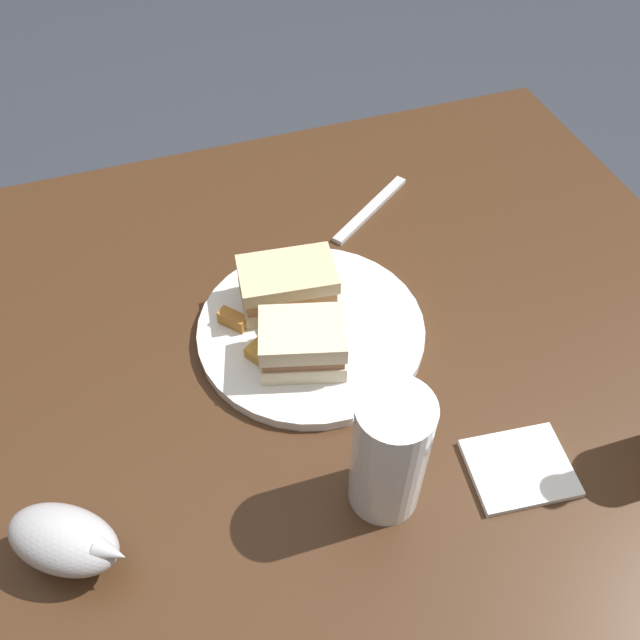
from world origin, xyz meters
name	(u,v)px	position (x,y,z in m)	size (l,w,h in m)	color
ground_plane	(325,549)	(0.00, 0.00, 0.00)	(6.00, 6.00, 0.00)	#333842
dining_table	(327,469)	(0.00, 0.00, 0.36)	(1.10, 0.90, 0.72)	#422816
plate	(311,330)	(0.02, -0.01, 0.73)	(0.29, 0.29, 0.02)	white
sandwich_half_left	(288,285)	(0.03, -0.06, 0.77)	(0.13, 0.09, 0.06)	beige
sandwich_half_right	(303,344)	(0.05, 0.04, 0.77)	(0.12, 0.10, 0.06)	beige
potato_wedge_front	(263,347)	(0.09, 0.01, 0.75)	(0.04, 0.02, 0.02)	gold
potato_wedge_middle	(280,323)	(0.06, -0.02, 0.75)	(0.04, 0.02, 0.02)	#B77F33
potato_wedge_back	(276,305)	(0.05, -0.05, 0.75)	(0.05, 0.02, 0.02)	gold
potato_wedge_left_edge	(233,320)	(0.11, -0.05, 0.75)	(0.04, 0.02, 0.02)	#AD702D
pint_glass	(388,459)	(0.02, 0.22, 0.80)	(0.08, 0.08, 0.17)	white
gravy_boat	(65,540)	(0.33, 0.19, 0.77)	(0.13, 0.12, 0.07)	#B7B7BC
napkin	(519,468)	(-0.14, 0.24, 0.73)	(0.11, 0.09, 0.01)	white
fork	(371,209)	(-0.14, -0.21, 0.73)	(0.18, 0.02, 0.01)	silver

